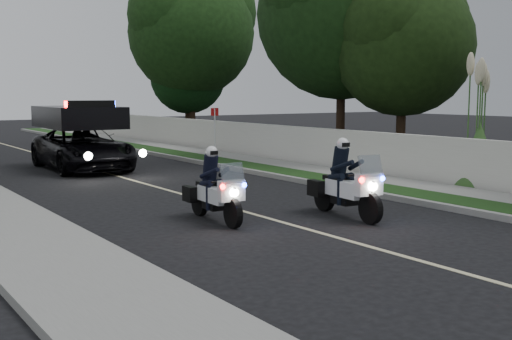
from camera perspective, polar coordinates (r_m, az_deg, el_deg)
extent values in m
plane|color=black|center=(12.22, 8.20, -6.31)|extent=(120.00, 120.00, 0.00)
cube|color=gray|center=(22.51, -1.34, 0.03)|extent=(0.20, 60.00, 0.15)
cube|color=#193814|center=(22.89, 0.13, 0.16)|extent=(1.20, 60.00, 0.16)
cube|color=gray|center=(23.65, 2.73, 0.37)|extent=(1.40, 60.00, 0.16)
cube|color=beige|center=(24.20, 4.63, 2.10)|extent=(0.22, 60.00, 1.50)
cube|color=#BFB78C|center=(20.59, -10.95, -0.94)|extent=(0.12, 50.00, 0.01)
imported|color=black|center=(24.00, -15.30, 0.04)|extent=(2.76, 5.66, 2.71)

